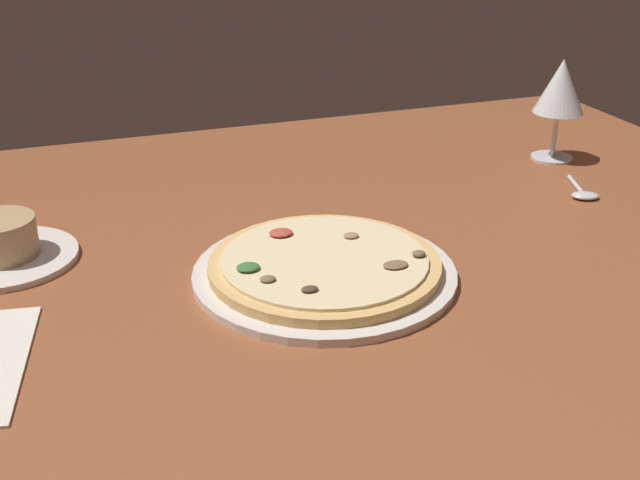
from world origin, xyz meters
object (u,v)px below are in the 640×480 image
object	(u,v)px
ramekin_on_saucer	(2,246)
wine_glass_far	(560,89)
pizza_main	(324,268)
spoon	(583,193)

from	to	relation	value
ramekin_on_saucer	wine_glass_far	xyz separation A→B (cm)	(86.25, 9.99, 9.67)
pizza_main	spoon	xyz separation A→B (cm)	(44.90, 11.41, -0.74)
pizza_main	spoon	size ratio (longest dim) A/B	3.16
ramekin_on_saucer	wine_glass_far	bearing A→B (deg)	6.61
pizza_main	ramekin_on_saucer	world-z (taller)	ramekin_on_saucer
ramekin_on_saucer	spoon	bearing A→B (deg)	-4.20
wine_glass_far	pizza_main	bearing A→B (deg)	-151.54
pizza_main	wine_glass_far	distance (cm)	58.31
wine_glass_far	spoon	size ratio (longest dim) A/B	1.68
wine_glass_far	spoon	distance (cm)	20.28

